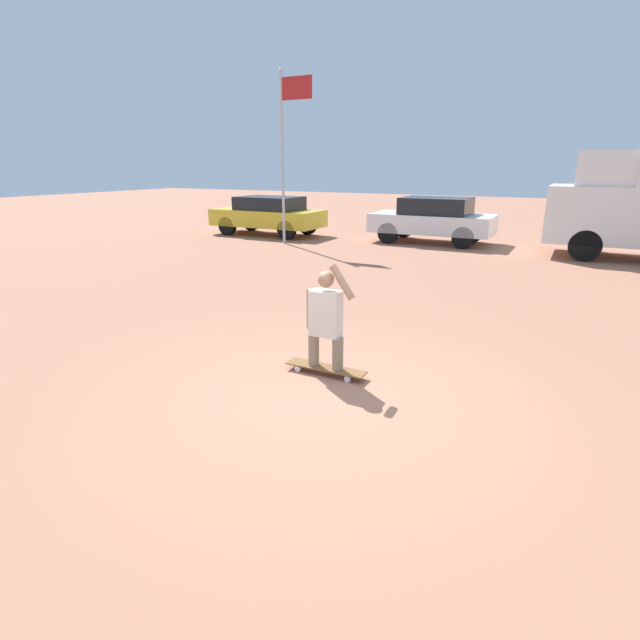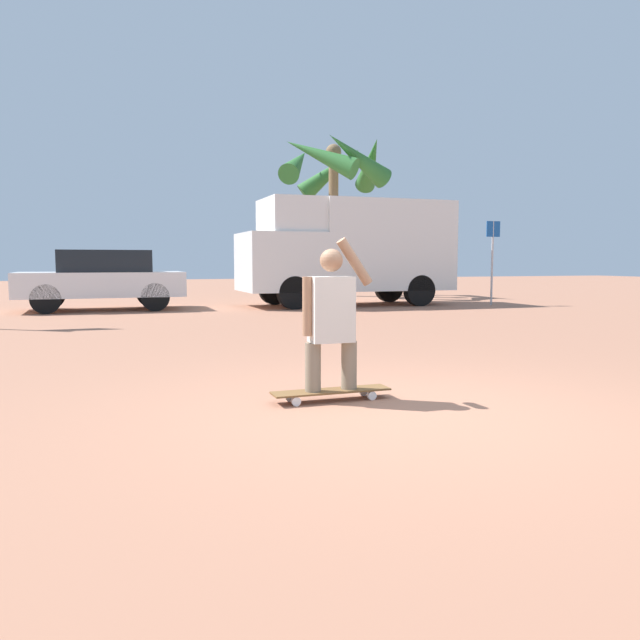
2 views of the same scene
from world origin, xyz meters
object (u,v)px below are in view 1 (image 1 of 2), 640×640
(parked_car_white, at_px, (433,219))
(flagpole, at_px, (286,142))
(person_skateboarder, at_px, (326,316))
(skateboard, at_px, (326,368))
(parked_car_yellow, at_px, (268,214))

(parked_car_white, bearing_deg, flagpole, -150.38)
(person_skateboarder, bearing_deg, parked_car_white, 98.86)
(flagpole, bearing_deg, person_skateboarder, -56.58)
(flagpole, bearing_deg, skateboard, -56.58)
(parked_car_yellow, bearing_deg, person_skateboarder, -53.89)
(skateboard, height_order, parked_car_yellow, parked_car_yellow)
(parked_car_white, height_order, parked_car_yellow, parked_car_white)
(skateboard, distance_m, parked_car_white, 11.93)
(person_skateboarder, xyz_separation_m, parked_car_yellow, (-7.92, 10.86, -0.00))
(skateboard, xyz_separation_m, parked_car_yellow, (-7.92, 10.86, 0.69))
(person_skateboarder, distance_m, parked_car_yellow, 13.44)
(person_skateboarder, bearing_deg, parked_car_yellow, 126.11)
(skateboard, relative_size, flagpole, 0.20)
(person_skateboarder, xyz_separation_m, flagpole, (-6.15, 9.32, 2.49))
(skateboard, bearing_deg, parked_car_white, 98.86)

